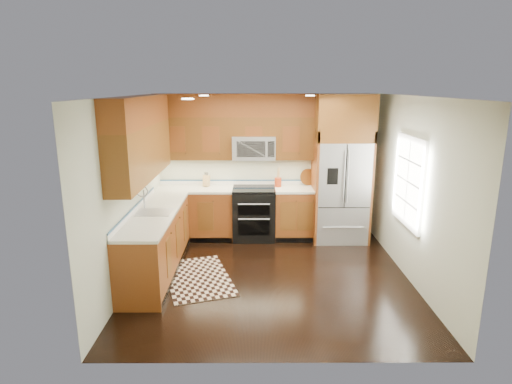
{
  "coord_description": "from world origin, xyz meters",
  "views": [
    {
      "loc": [
        -0.24,
        -5.79,
        2.74
      ],
      "look_at": [
        -0.22,
        0.6,
        1.14
      ],
      "focal_mm": 30.0,
      "sensor_mm": 36.0,
      "label": 1
    }
  ],
  "objects_px": {
    "rug": "(198,278)",
    "knife_block": "(206,181)",
    "range": "(254,214)",
    "utensil_crock": "(278,180)",
    "refrigerator": "(341,169)"
  },
  "relations": [
    {
      "from": "range",
      "to": "utensil_crock",
      "type": "distance_m",
      "value": 0.75
    },
    {
      "from": "refrigerator",
      "to": "rug",
      "type": "relative_size",
      "value": 1.79
    },
    {
      "from": "rug",
      "to": "knife_block",
      "type": "xyz_separation_m",
      "value": [
        -0.05,
        1.87,
        1.04
      ]
    },
    {
      "from": "knife_block",
      "to": "utensil_crock",
      "type": "bearing_deg",
      "value": -1.61
    },
    {
      "from": "range",
      "to": "knife_block",
      "type": "height_order",
      "value": "knife_block"
    },
    {
      "from": "refrigerator",
      "to": "utensil_crock",
      "type": "distance_m",
      "value": 1.15
    },
    {
      "from": "range",
      "to": "rug",
      "type": "height_order",
      "value": "range"
    },
    {
      "from": "knife_block",
      "to": "utensil_crock",
      "type": "height_order",
      "value": "utensil_crock"
    },
    {
      "from": "utensil_crock",
      "to": "refrigerator",
      "type": "bearing_deg",
      "value": -9.14
    },
    {
      "from": "range",
      "to": "knife_block",
      "type": "xyz_separation_m",
      "value": [
        -0.87,
        0.18,
        0.58
      ]
    },
    {
      "from": "range",
      "to": "utensil_crock",
      "type": "height_order",
      "value": "utensil_crock"
    },
    {
      "from": "rug",
      "to": "utensil_crock",
      "type": "bearing_deg",
      "value": 38.15
    },
    {
      "from": "range",
      "to": "utensil_crock",
      "type": "relative_size",
      "value": 2.68
    },
    {
      "from": "rug",
      "to": "knife_block",
      "type": "bearing_deg",
      "value": 74.25
    },
    {
      "from": "utensil_crock",
      "to": "knife_block",
      "type": "bearing_deg",
      "value": 178.39
    }
  ]
}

